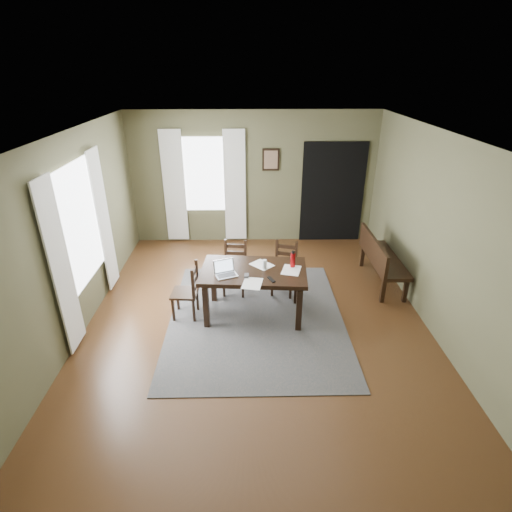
{
  "coord_description": "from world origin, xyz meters",
  "views": [
    {
      "loc": [
        -0.11,
        -5.05,
        3.49
      ],
      "look_at": [
        0.0,
        0.3,
        0.9
      ],
      "focal_mm": 28.0,
      "sensor_mm": 36.0,
      "label": 1
    }
  ],
  "objects_px": {
    "dining_table": "(254,275)",
    "bench": "(380,257)",
    "laptop": "(225,271)",
    "water_bottle": "(293,260)",
    "chair_back_right": "(284,269)",
    "chair_back_left": "(235,268)",
    "chair_end": "(188,291)"
  },
  "relations": [
    {
      "from": "dining_table",
      "to": "bench",
      "type": "distance_m",
      "value": 2.39
    },
    {
      "from": "laptop",
      "to": "water_bottle",
      "type": "bearing_deg",
      "value": -8.91
    },
    {
      "from": "bench",
      "to": "chair_back_right",
      "type": "bearing_deg",
      "value": 99.62
    },
    {
      "from": "chair_back_right",
      "to": "bench",
      "type": "relative_size",
      "value": 0.59
    },
    {
      "from": "bench",
      "to": "laptop",
      "type": "distance_m",
      "value": 2.83
    },
    {
      "from": "laptop",
      "to": "dining_table",
      "type": "bearing_deg",
      "value": -2.94
    },
    {
      "from": "dining_table",
      "to": "chair_back_left",
      "type": "distance_m",
      "value": 0.81
    },
    {
      "from": "bench",
      "to": "water_bottle",
      "type": "distance_m",
      "value": 1.87
    },
    {
      "from": "laptop",
      "to": "chair_end",
      "type": "bearing_deg",
      "value": 147.32
    },
    {
      "from": "water_bottle",
      "to": "dining_table",
      "type": "bearing_deg",
      "value": -172.19
    },
    {
      "from": "dining_table",
      "to": "chair_end",
      "type": "height_order",
      "value": "chair_end"
    },
    {
      "from": "dining_table",
      "to": "water_bottle",
      "type": "relative_size",
      "value": 6.29
    },
    {
      "from": "dining_table",
      "to": "laptop",
      "type": "height_order",
      "value": "laptop"
    },
    {
      "from": "chair_back_right",
      "to": "laptop",
      "type": "relative_size",
      "value": 2.37
    },
    {
      "from": "chair_back_left",
      "to": "laptop",
      "type": "relative_size",
      "value": 2.39
    },
    {
      "from": "dining_table",
      "to": "laptop",
      "type": "bearing_deg",
      "value": -157.42
    },
    {
      "from": "chair_back_right",
      "to": "bench",
      "type": "distance_m",
      "value": 1.69
    },
    {
      "from": "chair_back_left",
      "to": "bench",
      "type": "bearing_deg",
      "value": 12.26
    },
    {
      "from": "bench",
      "to": "laptop",
      "type": "bearing_deg",
      "value": 112.85
    },
    {
      "from": "chair_end",
      "to": "water_bottle",
      "type": "bearing_deg",
      "value": 97.11
    },
    {
      "from": "dining_table",
      "to": "water_bottle",
      "type": "distance_m",
      "value": 0.62
    },
    {
      "from": "water_bottle",
      "to": "chair_end",
      "type": "bearing_deg",
      "value": -176.53
    },
    {
      "from": "chair_end",
      "to": "chair_back_left",
      "type": "distance_m",
      "value": 0.99
    },
    {
      "from": "dining_table",
      "to": "chair_end",
      "type": "distance_m",
      "value": 1.02
    },
    {
      "from": "bench",
      "to": "laptop",
      "type": "relative_size",
      "value": 4.05
    },
    {
      "from": "chair_back_right",
      "to": "laptop",
      "type": "distance_m",
      "value": 1.29
    },
    {
      "from": "dining_table",
      "to": "chair_back_left",
      "type": "height_order",
      "value": "chair_back_left"
    },
    {
      "from": "bench",
      "to": "laptop",
      "type": "xyz_separation_m",
      "value": [
        -2.59,
        -1.09,
        0.33
      ]
    },
    {
      "from": "chair_back_right",
      "to": "chair_back_left",
      "type": "bearing_deg",
      "value": -165.06
    },
    {
      "from": "chair_back_right",
      "to": "dining_table",
      "type": "bearing_deg",
      "value": -110.42
    },
    {
      "from": "dining_table",
      "to": "laptop",
      "type": "relative_size",
      "value": 4.34
    },
    {
      "from": "chair_end",
      "to": "chair_back_right",
      "type": "relative_size",
      "value": 0.99
    }
  ]
}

